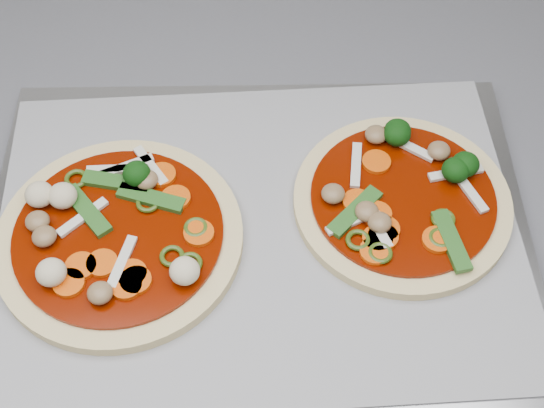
{
  "coord_description": "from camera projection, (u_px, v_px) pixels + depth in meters",
  "views": [
    {
      "loc": [
        -0.67,
        0.87,
        1.44
      ],
      "look_at": [
        -0.64,
        1.23,
        0.93
      ],
      "focal_mm": 50.0,
      "sensor_mm": 36.0,
      "label": 1
    }
  ],
  "objects": [
    {
      "name": "baking_tray",
      "position": [
        258.0,
        235.0,
        0.64
      ],
      "size": [
        0.48,
        0.36,
        0.01
      ],
      "primitive_type": "cube",
      "rotation": [
        0.0,
        0.0,
        -0.06
      ],
      "color": "gray",
      "rests_on": "countertop"
    },
    {
      "name": "parchment",
      "position": [
        258.0,
        229.0,
        0.63
      ],
      "size": [
        0.44,
        0.32,
        0.0
      ],
      "primitive_type": "cube",
      "rotation": [
        0.0,
        0.0,
        -0.02
      ],
      "color": "gray",
      "rests_on": "baking_tray"
    },
    {
      "name": "pizza_left",
      "position": [
        117.0,
        235.0,
        0.62
      ],
      "size": [
        0.21,
        0.21,
        0.03
      ],
      "rotation": [
        0.0,
        0.0,
        0.04
      ],
      "color": "#EBD18C",
      "rests_on": "parchment"
    },
    {
      "name": "pizza_right",
      "position": [
        403.0,
        197.0,
        0.64
      ],
      "size": [
        0.22,
        0.22,
        0.03
      ],
      "rotation": [
        0.0,
        0.0,
        0.2
      ],
      "color": "#EBD18C",
      "rests_on": "parchment"
    }
  ]
}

